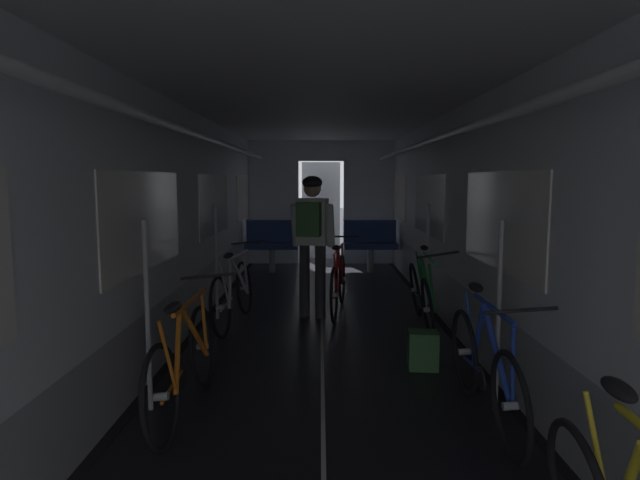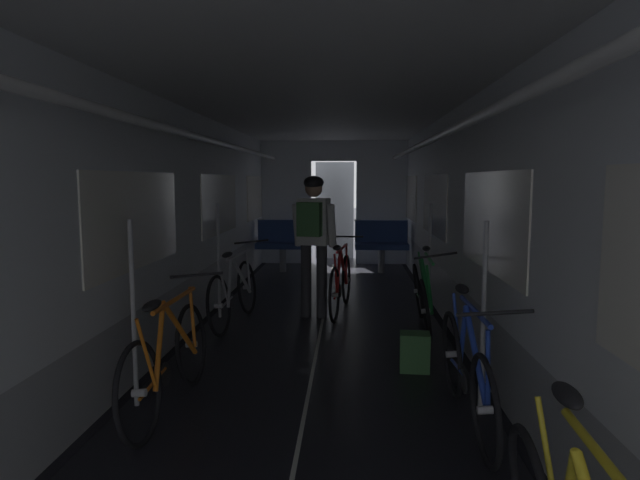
{
  "view_description": "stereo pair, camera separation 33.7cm",
  "coord_description": "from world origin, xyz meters",
  "px_view_note": "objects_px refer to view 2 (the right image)",
  "views": [
    {
      "loc": [
        -0.02,
        -1.69,
        1.69
      ],
      "look_at": [
        0.0,
        4.06,
        1.04
      ],
      "focal_mm": 30.15,
      "sensor_mm": 36.0,
      "label": 1
    },
    {
      "loc": [
        0.32,
        -1.68,
        1.69
      ],
      "look_at": [
        0.0,
        4.06,
        1.04
      ],
      "focal_mm": 30.15,
      "sensor_mm": 36.0,
      "label": 2
    }
  ],
  "objects_px": {
    "bicycle_orange": "(169,359)",
    "person_cyclist_aisle": "(313,231)",
    "bicycle_green": "(422,296)",
    "bicycle_blue": "(467,371)",
    "bicycle_silver": "(234,292)",
    "bicycle_red_in_aisle": "(341,283)",
    "backpack_on_floor": "(415,352)",
    "bench_seat_far_left": "(283,241)",
    "bench_seat_far_right": "(381,241)"
  },
  "relations": [
    {
      "from": "bicycle_orange",
      "to": "bicycle_red_in_aisle",
      "type": "distance_m",
      "value": 3.21
    },
    {
      "from": "bicycle_orange",
      "to": "bicycle_silver",
      "type": "relative_size",
      "value": 1.0
    },
    {
      "from": "bicycle_green",
      "to": "bicycle_silver",
      "type": "height_order",
      "value": "bicycle_green"
    },
    {
      "from": "bicycle_green",
      "to": "bicycle_blue",
      "type": "height_order",
      "value": "bicycle_green"
    },
    {
      "from": "bicycle_silver",
      "to": "person_cyclist_aisle",
      "type": "xyz_separation_m",
      "value": [
        0.9,
        0.34,
        0.69
      ]
    },
    {
      "from": "bicycle_blue",
      "to": "bench_seat_far_left",
      "type": "bearing_deg",
      "value": 108.21
    },
    {
      "from": "bench_seat_far_left",
      "to": "bicycle_orange",
      "type": "height_order",
      "value": "bench_seat_far_left"
    },
    {
      "from": "bicycle_orange",
      "to": "person_cyclist_aisle",
      "type": "distance_m",
      "value": 2.93
    },
    {
      "from": "bicycle_orange",
      "to": "person_cyclist_aisle",
      "type": "xyz_separation_m",
      "value": [
        0.87,
        2.71,
        0.69
      ]
    },
    {
      "from": "person_cyclist_aisle",
      "to": "backpack_on_floor",
      "type": "distance_m",
      "value": 2.25
    },
    {
      "from": "bench_seat_far_left",
      "to": "bicycle_orange",
      "type": "xyz_separation_m",
      "value": [
        -0.09,
        -6.04,
        -0.19
      ]
    },
    {
      "from": "bicycle_orange",
      "to": "bicycle_blue",
      "type": "height_order",
      "value": "bicycle_orange"
    },
    {
      "from": "bicycle_green",
      "to": "person_cyclist_aisle",
      "type": "distance_m",
      "value": 1.5
    },
    {
      "from": "person_cyclist_aisle",
      "to": "bicycle_orange",
      "type": "bearing_deg",
      "value": -107.86
    },
    {
      "from": "bicycle_silver",
      "to": "bench_seat_far_left",
      "type": "bearing_deg",
      "value": 88.11
    },
    {
      "from": "bench_seat_far_left",
      "to": "bicycle_green",
      "type": "relative_size",
      "value": 0.58
    },
    {
      "from": "person_cyclist_aisle",
      "to": "backpack_on_floor",
      "type": "height_order",
      "value": "person_cyclist_aisle"
    },
    {
      "from": "bicycle_green",
      "to": "backpack_on_floor",
      "type": "bearing_deg",
      "value": -100.0
    },
    {
      "from": "person_cyclist_aisle",
      "to": "bicycle_red_in_aisle",
      "type": "xyz_separation_m",
      "value": [
        0.33,
        0.26,
        -0.69
      ]
    },
    {
      "from": "bicycle_green",
      "to": "bicycle_blue",
      "type": "relative_size",
      "value": 1.0
    },
    {
      "from": "bench_seat_far_left",
      "to": "backpack_on_floor",
      "type": "relative_size",
      "value": 2.89
    },
    {
      "from": "bench_seat_far_right",
      "to": "backpack_on_floor",
      "type": "xyz_separation_m",
      "value": [
        0.0,
        -5.12,
        -0.4
      ]
    },
    {
      "from": "bicycle_blue",
      "to": "bench_seat_far_right",
      "type": "bearing_deg",
      "value": 92.11
    },
    {
      "from": "person_cyclist_aisle",
      "to": "bicycle_blue",
      "type": "bearing_deg",
      "value": -66.34
    },
    {
      "from": "bicycle_orange",
      "to": "bicycle_red_in_aisle",
      "type": "bearing_deg",
      "value": 67.98
    },
    {
      "from": "bench_seat_far_right",
      "to": "bicycle_orange",
      "type": "relative_size",
      "value": 0.58
    },
    {
      "from": "bicycle_silver",
      "to": "bicycle_red_in_aisle",
      "type": "distance_m",
      "value": 1.38
    },
    {
      "from": "bench_seat_far_right",
      "to": "bicycle_green",
      "type": "bearing_deg",
      "value": -86.26
    },
    {
      "from": "bench_seat_far_right",
      "to": "bicycle_blue",
      "type": "relative_size",
      "value": 0.58
    },
    {
      "from": "bench_seat_far_right",
      "to": "bicycle_red_in_aisle",
      "type": "bearing_deg",
      "value": -102.65
    },
    {
      "from": "bench_seat_far_left",
      "to": "bicycle_orange",
      "type": "distance_m",
      "value": 6.04
    },
    {
      "from": "bench_seat_far_left",
      "to": "bicycle_red_in_aisle",
      "type": "height_order",
      "value": "bench_seat_far_left"
    },
    {
      "from": "bench_seat_far_right",
      "to": "bicycle_blue",
      "type": "xyz_separation_m",
      "value": [
        0.23,
        -6.16,
        -0.18
      ]
    },
    {
      "from": "bench_seat_far_right",
      "to": "bicycle_silver",
      "type": "height_order",
      "value": "same"
    },
    {
      "from": "backpack_on_floor",
      "to": "bicycle_silver",
      "type": "bearing_deg",
      "value": 143.0
    },
    {
      "from": "bicycle_blue",
      "to": "backpack_on_floor",
      "type": "xyz_separation_m",
      "value": [
        -0.22,
        1.04,
        -0.21
      ]
    },
    {
      "from": "bicycle_red_in_aisle",
      "to": "bicycle_blue",
      "type": "bearing_deg",
      "value": -73.6
    },
    {
      "from": "bicycle_orange",
      "to": "person_cyclist_aisle",
      "type": "height_order",
      "value": "person_cyclist_aisle"
    },
    {
      "from": "bench_seat_far_left",
      "to": "bench_seat_far_right",
      "type": "bearing_deg",
      "value": 0.0
    },
    {
      "from": "bicycle_blue",
      "to": "bicycle_red_in_aisle",
      "type": "xyz_separation_m",
      "value": [
        -0.91,
        3.1,
        0.0
      ]
    },
    {
      "from": "bicycle_orange",
      "to": "bench_seat_far_left",
      "type": "bearing_deg",
      "value": 89.13
    },
    {
      "from": "bicycle_green",
      "to": "bicycle_orange",
      "type": "height_order",
      "value": "bicycle_green"
    },
    {
      "from": "bench_seat_far_right",
      "to": "bicycle_green",
      "type": "distance_m",
      "value": 3.76
    },
    {
      "from": "bench_seat_far_right",
      "to": "bicycle_blue",
      "type": "distance_m",
      "value": 6.17
    },
    {
      "from": "bench_seat_far_right",
      "to": "bicycle_red_in_aisle",
      "type": "height_order",
      "value": "bench_seat_far_right"
    },
    {
      "from": "bicycle_blue",
      "to": "bicycle_orange",
      "type": "bearing_deg",
      "value": 176.65
    },
    {
      "from": "person_cyclist_aisle",
      "to": "bicycle_red_in_aisle",
      "type": "bearing_deg",
      "value": 38.63
    },
    {
      "from": "bicycle_silver",
      "to": "backpack_on_floor",
      "type": "relative_size",
      "value": 4.98
    },
    {
      "from": "bench_seat_far_right",
      "to": "bicycle_green",
      "type": "xyz_separation_m",
      "value": [
        0.24,
        -3.74,
        -0.19
      ]
    },
    {
      "from": "bicycle_blue",
      "to": "person_cyclist_aisle",
      "type": "relative_size",
      "value": 0.98
    }
  ]
}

